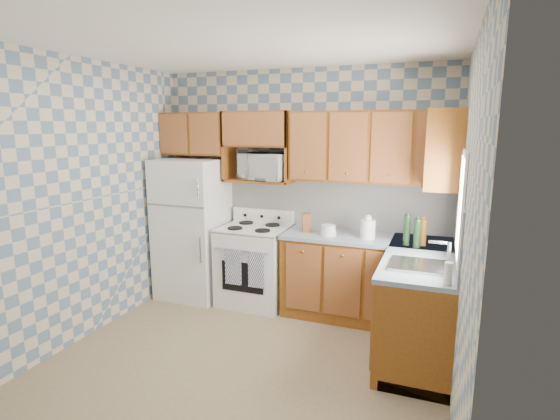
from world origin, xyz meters
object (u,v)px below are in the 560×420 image
Objects in this scene: stove_body at (254,266)px; microwave at (266,167)px; electric_kettle at (368,229)px; refrigerator at (193,228)px.

microwave reaches higher than stove_body.
stove_body is 1.43m from electric_kettle.
stove_body is 4.65× the size of electric_kettle.
refrigerator is 1.87× the size of stove_body.
refrigerator reaches higher than electric_kettle.
microwave is (0.89, 0.20, 0.76)m from refrigerator.
refrigerator is at bearing 179.21° from electric_kettle.
refrigerator reaches higher than stove_body.
stove_body is at bearing 177.64° from electric_kettle.
refrigerator is at bearing -158.29° from microwave.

